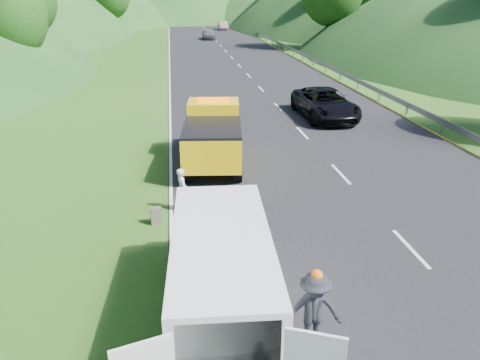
{
  "coord_description": "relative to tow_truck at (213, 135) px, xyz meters",
  "views": [
    {
      "loc": [
        -3.59,
        -13.05,
        7.01
      ],
      "look_at": [
        -1.62,
        0.83,
        1.3
      ],
      "focal_mm": 35.0,
      "sensor_mm": 36.0,
      "label": 1
    }
  ],
  "objects": [
    {
      "name": "ground",
      "position": [
        2.03,
        -6.15,
        -1.28
      ],
      "size": [
        320.0,
        320.0,
        0.0
      ],
      "primitive_type": "plane",
      "color": "#38661E",
      "rests_on": "ground"
    },
    {
      "name": "road_surface",
      "position": [
        5.03,
        33.85,
        -1.27
      ],
      "size": [
        14.0,
        200.0,
        0.02
      ],
      "primitive_type": "cube",
      "color": "black",
      "rests_on": "ground"
    },
    {
      "name": "guardrail",
      "position": [
        12.33,
        46.35,
        -1.28
      ],
      "size": [
        0.06,
        140.0,
        1.52
      ],
      "primitive_type": "cube",
      "color": "gray",
      "rests_on": "ground"
    },
    {
      "name": "tree_line_left",
      "position": [
        -16.97,
        53.85,
        -1.28
      ],
      "size": [
        14.0,
        140.0,
        14.0
      ],
      "primitive_type": null,
      "color": "#275418",
      "rests_on": "ground"
    },
    {
      "name": "tree_line_right",
      "position": [
        25.03,
        53.85,
        -1.28
      ],
      "size": [
        14.0,
        140.0,
        14.0
      ],
      "primitive_type": null,
      "color": "#275418",
      "rests_on": "ground"
    },
    {
      "name": "hills_backdrop",
      "position": [
        8.53,
        128.55,
        -1.28
      ],
      "size": [
        201.0,
        288.6,
        44.0
      ],
      "primitive_type": null,
      "color": "#2D5B23",
      "rests_on": "ground"
    },
    {
      "name": "tow_truck",
      "position": [
        0.0,
        0.0,
        0.0
      ],
      "size": [
        2.91,
        6.31,
        2.62
      ],
      "rotation": [
        0.0,
        0.0,
        -0.11
      ],
      "color": "black",
      "rests_on": "ground"
    },
    {
      "name": "white_van",
      "position": [
        -0.74,
        -10.5,
        0.01
      ],
      "size": [
        3.53,
        6.6,
        2.29
      ],
      "rotation": [
        0.0,
        0.0,
        -0.06
      ],
      "color": "black",
      "rests_on": "ground"
    },
    {
      "name": "woman",
      "position": [
        -1.47,
        -4.63,
        -1.28
      ],
      "size": [
        0.55,
        0.65,
        1.52
      ],
      "primitive_type": "imported",
      "rotation": [
        0.0,
        0.0,
        1.88
      ],
      "color": "silver",
      "rests_on": "ground"
    },
    {
      "name": "child",
      "position": [
        -0.16,
        -6.32,
        -1.28
      ],
      "size": [
        0.65,
        0.59,
        1.08
      ],
      "primitive_type": "imported",
      "rotation": [
        0.0,
        0.0,
        -0.42
      ],
      "color": "#CBBC6C",
      "rests_on": "ground"
    },
    {
      "name": "worker",
      "position": [
        1.03,
        -11.68,
        -1.28
      ],
      "size": [
        1.2,
        0.72,
        1.81
      ],
      "primitive_type": "imported",
      "rotation": [
        0.0,
        0.0,
        0.04
      ],
      "color": "black",
      "rests_on": "ground"
    },
    {
      "name": "suitcase",
      "position": [
        -2.34,
        -5.49,
        -0.99
      ],
      "size": [
        0.39,
        0.26,
        0.57
      ],
      "primitive_type": "cube",
      "rotation": [
        0.0,
        0.0,
        0.18
      ],
      "color": "#54513F",
      "rests_on": "ground"
    },
    {
      "name": "passing_suv",
      "position": [
        7.15,
        6.85,
        -1.28
      ],
      "size": [
        2.89,
        6.05,
        1.67
      ],
      "primitive_type": "imported",
      "rotation": [
        0.0,
        0.0,
        0.02
      ],
      "color": "black",
      "rests_on": "ground"
    },
    {
      "name": "dist_car_a",
      "position": [
        4.13,
        55.14,
        -1.28
      ],
      "size": [
        1.81,
        4.5,
        1.53
      ],
      "primitive_type": "imported",
      "color": "#4A4B4F",
      "rests_on": "ground"
    },
    {
      "name": "dist_car_b",
      "position": [
        8.29,
        73.45,
        -1.28
      ],
      "size": [
        1.6,
        4.58,
        1.51
      ],
      "primitive_type": "imported",
      "color": "#815668",
      "rests_on": "ground"
    }
  ]
}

